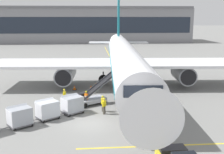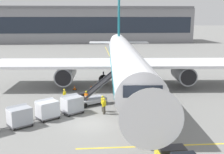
% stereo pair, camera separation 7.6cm
% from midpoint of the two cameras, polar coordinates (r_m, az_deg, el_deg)
% --- Properties ---
extents(ground_plane, '(600.00, 600.00, 0.00)m').
position_cam_midpoint_polar(ground_plane, '(26.42, -4.14, -9.49)').
color(ground_plane, slate).
extents(parked_airplane, '(37.86, 48.39, 16.08)m').
position_cam_midpoint_polar(parked_airplane, '(39.42, 2.67, 3.58)').
color(parked_airplane, white).
rests_on(parked_airplane, ground).
extents(belt_loader, '(5.00, 3.68, 3.48)m').
position_cam_midpoint_polar(belt_loader, '(31.79, -3.98, -3.94)').
color(belt_loader, '#A3A8B2').
rests_on(belt_loader, ground).
extents(baggage_cart_lead, '(2.68, 2.46, 1.91)m').
position_cam_midpoint_polar(baggage_cart_lead, '(29.04, -8.15, -5.46)').
color(baggage_cart_lead, '#515156').
rests_on(baggage_cart_lead, ground).
extents(baggage_cart_second, '(2.68, 2.46, 1.91)m').
position_cam_midpoint_polar(baggage_cart_second, '(27.94, -13.08, -6.38)').
color(baggage_cart_second, '#515156').
rests_on(baggage_cart_second, ground).
extents(baggage_cart_third, '(2.68, 2.46, 1.91)m').
position_cam_midpoint_polar(baggage_cart_third, '(26.73, -18.38, -7.56)').
color(baggage_cart_third, '#515156').
rests_on(baggage_cart_third, ground).
extents(ground_crew_by_loader, '(0.33, 0.55, 1.74)m').
position_cam_midpoint_polar(ground_crew_by_loader, '(32.27, -9.65, -3.71)').
color(ground_crew_by_loader, black).
rests_on(ground_crew_by_loader, ground).
extents(ground_crew_by_carts, '(0.33, 0.56, 1.74)m').
position_cam_midpoint_polar(ground_crew_by_carts, '(29.20, -1.87, -5.25)').
color(ground_crew_by_carts, '#514C42').
rests_on(ground_crew_by_carts, ground).
extents(ground_crew_marshaller, '(0.43, 0.45, 1.74)m').
position_cam_midpoint_polar(ground_crew_marshaller, '(28.47, -1.55, -5.71)').
color(ground_crew_marshaller, '#514C42').
rests_on(ground_crew_marshaller, ground).
extents(ground_crew_wingwalker, '(0.44, 0.44, 1.74)m').
position_cam_midpoint_polar(ground_crew_wingwalker, '(31.15, -5.23, -4.17)').
color(ground_crew_wingwalker, '#514C42').
rests_on(ground_crew_wingwalker, ground).
extents(safety_cone_engine_keepout, '(0.70, 0.70, 0.78)m').
position_cam_midpoint_polar(safety_cone_engine_keepout, '(38.83, -3.28, -1.78)').
color(safety_cone_engine_keepout, black).
rests_on(safety_cone_engine_keepout, ground).
extents(safety_cone_wingtip, '(0.55, 0.55, 0.63)m').
position_cam_midpoint_polar(safety_cone_wingtip, '(38.33, -7.62, -2.17)').
color(safety_cone_wingtip, black).
rests_on(safety_cone_wingtip, ground).
extents(safety_cone_nose_mark, '(0.66, 0.66, 0.74)m').
position_cam_midpoint_polar(safety_cone_nose_mark, '(37.73, -4.26, -2.24)').
color(safety_cone_nose_mark, black).
rests_on(safety_cone_nose_mark, ground).
extents(apron_guidance_line_lead_in, '(0.20, 110.00, 0.01)m').
position_cam_midpoint_polar(apron_guidance_line_lead_in, '(39.36, 2.91, -2.15)').
color(apron_guidance_line_lead_in, yellow).
rests_on(apron_guidance_line_lead_in, ground).
extents(apron_guidance_line_stop_bar, '(12.00, 0.20, 0.01)m').
position_cam_midpoint_polar(apron_guidance_line_stop_bar, '(22.32, 8.65, -13.84)').
color(apron_guidance_line_stop_bar, yellow).
rests_on(apron_guidance_line_stop_bar, ground).
extents(terminal_building, '(90.65, 19.66, 13.71)m').
position_cam_midpoint_polar(terminal_building, '(113.67, -7.65, 10.61)').
color(terminal_building, gray).
rests_on(terminal_building, ground).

